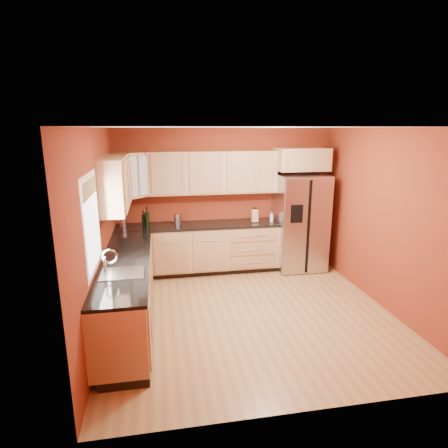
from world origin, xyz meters
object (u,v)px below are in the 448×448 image
at_px(refrigerator, 300,222).
at_px(soap_dispenser, 272,217).
at_px(canister_left, 123,222).
at_px(wine_bottle_a, 147,217).
at_px(knife_block, 254,216).

height_order(refrigerator, soap_dispenser, refrigerator).
relative_size(refrigerator, canister_left, 10.02).
xyz_separation_m(wine_bottle_a, soap_dispenser, (2.24, -0.04, -0.09)).
bearing_deg(refrigerator, wine_bottle_a, 179.21).
distance_m(canister_left, soap_dispenser, 2.65).
height_order(wine_bottle_a, knife_block, wine_bottle_a).
height_order(canister_left, knife_block, knife_block).
height_order(refrigerator, canister_left, refrigerator).
bearing_deg(canister_left, knife_block, -0.58).
relative_size(refrigerator, knife_block, 7.79).
relative_size(canister_left, soap_dispenser, 0.99).
relative_size(wine_bottle_a, knife_block, 1.57).
xyz_separation_m(canister_left, wine_bottle_a, (0.41, -0.05, 0.09)).
xyz_separation_m(wine_bottle_a, knife_block, (1.93, 0.02, -0.07)).
relative_size(canister_left, knife_block, 0.78).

